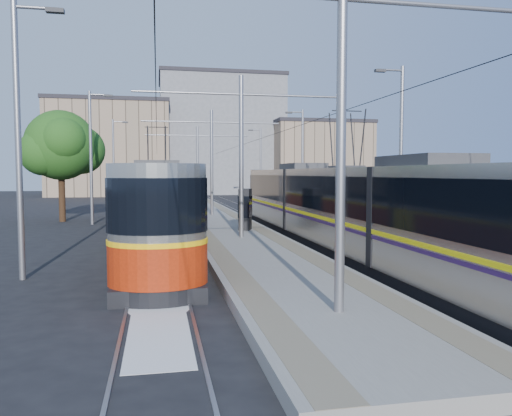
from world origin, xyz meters
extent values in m
plane|color=black|center=(0.00, 0.00, 0.00)|extent=(160.00, 160.00, 0.00)
cube|color=gray|center=(0.00, 17.00, 0.15)|extent=(4.00, 50.00, 0.30)
cube|color=gray|center=(-1.45, 17.00, 0.30)|extent=(0.70, 50.00, 0.01)
cube|color=gray|center=(1.45, 17.00, 0.30)|extent=(0.70, 50.00, 0.01)
cube|color=gray|center=(-4.32, 17.00, 0.01)|extent=(0.07, 70.00, 0.03)
cube|color=gray|center=(-2.88, 17.00, 0.01)|extent=(0.07, 70.00, 0.03)
cube|color=gray|center=(2.88, 17.00, 0.01)|extent=(0.07, 70.00, 0.03)
cube|color=gray|center=(4.32, 17.00, 0.01)|extent=(0.07, 70.00, 0.03)
cube|color=silver|center=(-3.60, -3.00, 0.01)|extent=(1.20, 5.00, 0.01)
cube|color=black|center=(-3.60, 13.22, 0.20)|extent=(2.30, 30.13, 0.40)
cube|color=#ADA99E|center=(-3.60, 13.22, 1.85)|extent=(2.40, 28.53, 2.90)
cube|color=black|center=(-3.60, 13.22, 2.35)|extent=(2.43, 28.53, 1.30)
cube|color=yellow|center=(-3.60, 13.22, 1.45)|extent=(2.43, 28.53, 0.12)
cube|color=#AD2609|center=(-3.60, 13.22, 0.95)|extent=(2.42, 28.53, 1.10)
cube|color=#2D2D30|center=(-3.60, 13.22, 3.45)|extent=(1.68, 3.00, 0.30)
cube|color=black|center=(3.60, 4.87, 0.20)|extent=(2.30, 29.08, 0.40)
cube|color=#A6A098|center=(3.60, 4.87, 1.85)|extent=(2.40, 27.48, 2.90)
cube|color=black|center=(3.60, 4.87, 2.35)|extent=(2.43, 27.48, 1.30)
cube|color=#FBEA0D|center=(3.60, 4.87, 1.45)|extent=(2.43, 27.48, 0.12)
cube|color=#2D1549|center=(3.60, 4.87, 1.30)|extent=(2.43, 27.48, 0.10)
cube|color=#2D2D30|center=(3.60, 4.87, 3.45)|extent=(1.68, 3.00, 0.30)
cylinder|color=gray|center=(0.00, -4.00, 3.80)|extent=(0.20, 0.20, 7.00)
cylinder|color=gray|center=(0.00, 8.00, 3.80)|extent=(0.20, 0.20, 7.00)
cylinder|color=gray|center=(0.00, 8.00, 6.50)|extent=(9.20, 0.10, 0.10)
cylinder|color=gray|center=(0.00, 20.00, 3.80)|extent=(0.20, 0.20, 7.00)
cylinder|color=gray|center=(0.00, 20.00, 6.50)|extent=(9.20, 0.10, 0.10)
cylinder|color=gray|center=(0.00, 32.00, 3.80)|extent=(0.20, 0.20, 7.00)
cylinder|color=gray|center=(0.00, 32.00, 6.50)|extent=(9.20, 0.10, 0.10)
cylinder|color=black|center=(-3.60, 17.00, 5.55)|extent=(0.02, 70.00, 0.02)
cylinder|color=black|center=(3.60, 17.00, 5.55)|extent=(0.02, 70.00, 0.02)
cylinder|color=gray|center=(-7.50, 2.00, 4.00)|extent=(0.18, 0.18, 8.00)
cube|color=#2D2D30|center=(-6.40, 2.00, 7.75)|extent=(0.50, 0.22, 0.12)
cylinder|color=gray|center=(-7.50, 18.00, 4.00)|extent=(0.18, 0.18, 8.00)
cube|color=#2D2D30|center=(-6.40, 18.00, 7.75)|extent=(0.50, 0.22, 0.12)
cylinder|color=gray|center=(-7.50, 34.00, 4.00)|extent=(0.18, 0.18, 8.00)
cube|color=#2D2D30|center=(-6.40, 34.00, 7.75)|extent=(0.50, 0.22, 0.12)
cylinder|color=gray|center=(7.50, 8.00, 4.00)|extent=(0.18, 0.18, 8.00)
cube|color=#2D2D30|center=(6.40, 8.00, 7.75)|extent=(0.50, 0.22, 0.12)
cylinder|color=gray|center=(7.50, 24.00, 4.00)|extent=(0.18, 0.18, 8.00)
cube|color=#2D2D30|center=(6.40, 24.00, 7.75)|extent=(0.50, 0.22, 0.12)
cylinder|color=gray|center=(7.50, 40.00, 4.00)|extent=(0.18, 0.18, 8.00)
cube|color=#2D2D30|center=(6.40, 40.00, 7.75)|extent=(0.50, 0.22, 0.12)
cube|color=black|center=(0.66, 10.83, 1.32)|extent=(0.80, 1.02, 2.04)
cube|color=black|center=(0.66, 10.83, 1.45)|extent=(0.85, 1.06, 1.07)
cylinder|color=#382314|center=(-9.61, 20.26, 1.47)|extent=(0.41, 0.41, 2.95)
sphere|color=#173F12|center=(-9.61, 20.26, 4.89)|extent=(4.42, 4.42, 4.42)
sphere|color=#173F12|center=(-8.50, 21.00, 4.61)|extent=(3.13, 3.13, 3.13)
cube|color=gray|center=(-10.00, 60.00, 6.30)|extent=(16.00, 12.00, 12.60)
cube|color=#262328|center=(-10.00, 60.00, 12.85)|extent=(16.32, 12.24, 0.50)
cube|color=gray|center=(6.00, 64.00, 8.62)|extent=(18.00, 14.00, 17.24)
cube|color=#262328|center=(6.00, 64.00, 17.49)|extent=(18.36, 14.28, 0.50)
cube|color=gray|center=(20.00, 58.00, 5.11)|extent=(14.00, 10.00, 10.23)
cube|color=#262328|center=(20.00, 58.00, 10.48)|extent=(14.28, 10.20, 0.50)
camera|label=1|loc=(-3.59, -13.45, 3.11)|focal=35.00mm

